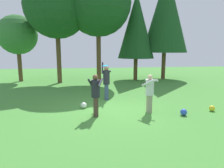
{
  "coord_description": "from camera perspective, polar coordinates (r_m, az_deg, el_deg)",
  "views": [
    {
      "loc": [
        -1.0,
        -8.32,
        2.63
      ],
      "look_at": [
        0.23,
        0.61,
        1.05
      ],
      "focal_mm": 31.89,
      "sensor_mm": 36.0,
      "label": 1
    }
  ],
  "objects": [
    {
      "name": "ball_yellow",
      "position": [
        9.63,
        26.75,
        -6.23
      ],
      "size": [
        0.25,
        0.25,
        0.25
      ],
      "primitive_type": "sphere",
      "color": "yellow",
      "rests_on": "ground_plane"
    },
    {
      "name": "person_thrower",
      "position": [
        10.3,
        -1.61,
        1.22
      ],
      "size": [
        0.55,
        0.62,
        1.97
      ],
      "rotation": [
        0.0,
        0.0,
        -1.72
      ],
      "color": "#38476B",
      "rests_on": "ground_plane"
    },
    {
      "name": "person_bystander",
      "position": [
        8.38,
        10.75,
        -1.82
      ],
      "size": [
        0.72,
        0.72,
        1.6
      ],
      "rotation": [
        0.0,
        0.0,
        2.44
      ],
      "color": "gray",
      "rests_on": "ground_plane"
    },
    {
      "name": "ground_plane",
      "position": [
        8.78,
        -0.96,
        -7.48
      ],
      "size": [
        40.0,
        40.0,
        0.0
      ],
      "primitive_type": "plane",
      "color": "#478C38"
    },
    {
      "name": "tree_left",
      "position": [
        16.43,
        -15.63,
        20.67
      ],
      "size": [
        4.8,
        4.8,
        8.2
      ],
      "color": "brown",
      "rests_on": "ground_plane"
    },
    {
      "name": "tree_far_left",
      "position": [
        18.08,
        -25.47,
        12.54
      ],
      "size": [
        3.12,
        3.12,
        5.33
      ],
      "color": "brown",
      "rests_on": "ground_plane"
    },
    {
      "name": "tree_center",
      "position": [
        16.29,
        -4.0,
        22.15
      ],
      "size": [
        5.04,
        5.04,
        8.62
      ],
      "color": "brown",
      "rests_on": "ground_plane"
    },
    {
      "name": "person_catcher",
      "position": [
        7.78,
        -4.72,
        -2.27
      ],
      "size": [
        0.63,
        0.67,
        1.67
      ],
      "rotation": [
        0.0,
        0.0,
        1.23
      ],
      "color": "#4C382D",
      "rests_on": "ground_plane"
    },
    {
      "name": "tree_right",
      "position": [
        17.44,
        7.0,
        16.26
      ],
      "size": [
        3.06,
        3.06,
        7.32
      ],
      "color": "brown",
      "rests_on": "ground_plane"
    },
    {
      "name": "ball_blue",
      "position": [
        8.56,
        19.85,
        -7.6
      ],
      "size": [
        0.27,
        0.27,
        0.27
      ],
      "primitive_type": "sphere",
      "color": "blue",
      "rests_on": "ground_plane"
    },
    {
      "name": "ball_white",
      "position": [
        9.11,
        -8.14,
        -6.05
      ],
      "size": [
        0.27,
        0.27,
        0.27
      ],
      "primitive_type": "sphere",
      "color": "white",
      "rests_on": "ground_plane"
    },
    {
      "name": "frisbee",
      "position": [
        9.27,
        -1.87,
        5.25
      ],
      "size": [
        0.38,
        0.38,
        0.06
      ],
      "color": "#2393D1"
    },
    {
      "name": "tree_far_right",
      "position": [
        18.59,
        15.18,
        19.29
      ],
      "size": [
        3.85,
        3.85,
        9.19
      ],
      "color": "brown",
      "rests_on": "ground_plane"
    }
  ]
}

